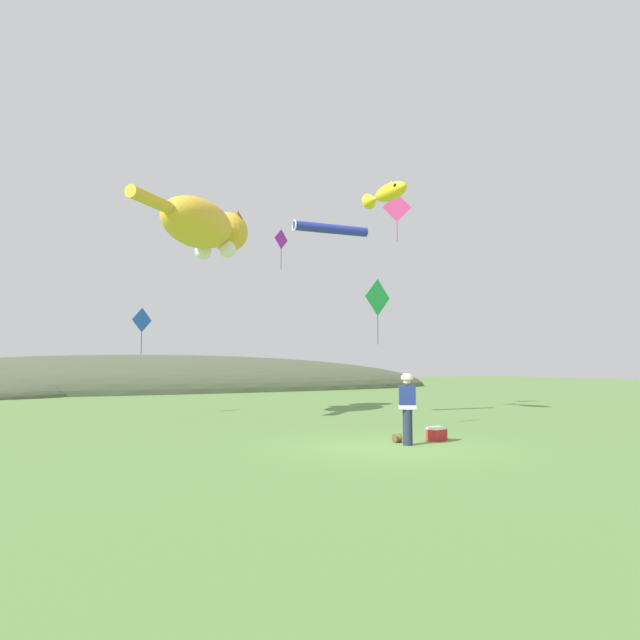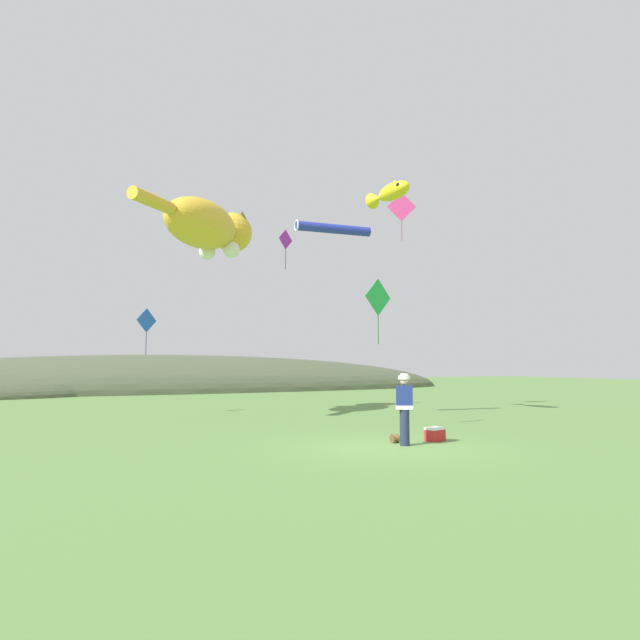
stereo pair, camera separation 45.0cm
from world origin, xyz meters
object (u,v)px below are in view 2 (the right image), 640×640
at_px(kite_tube_streamer, 333,229).
at_px(kite_diamond_pink, 402,207).
at_px(kite_giant_cat, 208,227).
at_px(festival_attendant, 404,407).
at_px(kite_spool, 395,438).
at_px(kite_diamond_green, 378,298).
at_px(kite_fish_windsock, 390,193).
at_px(kite_diamond_violet, 286,240).
at_px(picnic_cooler, 435,434).
at_px(kite_diamond_blue, 147,321).

height_order(kite_tube_streamer, kite_diamond_pink, kite_diamond_pink).
height_order(kite_giant_cat, kite_tube_streamer, kite_giant_cat).
distance_m(festival_attendant, kite_spool, 0.98).
distance_m(kite_spool, kite_tube_streamer, 9.71).
height_order(festival_attendant, kite_diamond_green, kite_diamond_green).
xyz_separation_m(kite_fish_windsock, kite_tube_streamer, (-2.44, 0.19, -1.65)).
bearing_deg(festival_attendant, kite_diamond_violet, 83.70).
height_order(kite_spool, picnic_cooler, picnic_cooler).
height_order(kite_spool, kite_diamond_pink, kite_diamond_pink).
bearing_deg(kite_diamond_pink, festival_attendant, -123.04).
bearing_deg(kite_spool, kite_fish_windsock, 58.58).
bearing_deg(kite_diamond_pink, kite_diamond_green, -128.98).
bearing_deg(festival_attendant, kite_spool, 86.44).
height_order(kite_giant_cat, kite_diamond_green, kite_giant_cat).
bearing_deg(kite_fish_windsock, kite_diamond_pink, 48.30).
bearing_deg(kite_giant_cat, kite_diamond_violet, 20.51).
relative_size(kite_giant_cat, kite_diamond_violet, 3.13).
bearing_deg(kite_tube_streamer, kite_fish_windsock, -4.36).
xyz_separation_m(kite_fish_windsock, kite_diamond_pink, (2.05, 2.31, 0.25)).
bearing_deg(kite_fish_windsock, festival_attendant, -119.67).
distance_m(kite_spool, kite_giant_cat, 12.23).
bearing_deg(kite_diamond_green, kite_fish_windsock, 52.91).
xyz_separation_m(picnic_cooler, kite_giant_cat, (-3.77, 9.60, 7.25)).
bearing_deg(kite_giant_cat, kite_diamond_blue, 143.98).
xyz_separation_m(festival_attendant, kite_diamond_violet, (1.26, 11.40, 6.60)).
xyz_separation_m(festival_attendant, kite_giant_cat, (-2.60, 9.96, 6.47)).
bearing_deg(kite_diamond_blue, kite_fish_windsock, -28.15).
relative_size(festival_attendant, kite_diamond_violet, 0.99).
relative_size(kite_tube_streamer, kite_diamond_violet, 1.68).
relative_size(picnic_cooler, kite_diamond_blue, 0.29).
bearing_deg(kite_diamond_blue, kite_diamond_violet, -0.63).
height_order(kite_fish_windsock, kite_diamond_green, kite_fish_windsock).
relative_size(kite_spool, kite_giant_cat, 0.04).
relative_size(kite_diamond_violet, kite_diamond_blue, 0.96).
bearing_deg(kite_diamond_pink, kite_diamond_violet, 154.77).
bearing_deg(kite_spool, kite_diamond_green, 66.77).
height_order(picnic_cooler, kite_giant_cat, kite_giant_cat).
distance_m(kite_diamond_pink, kite_diamond_blue, 12.11).
distance_m(kite_giant_cat, kite_diamond_green, 8.35).
distance_m(festival_attendant, kite_tube_streamer, 9.50).
bearing_deg(kite_giant_cat, kite_diamond_green, -59.88).
relative_size(kite_giant_cat, kite_tube_streamer, 1.86).
xyz_separation_m(kite_fish_windsock, kite_diamond_green, (-2.67, -3.53, -4.69)).
height_order(kite_giant_cat, kite_diamond_pink, kite_diamond_pink).
xyz_separation_m(picnic_cooler, kite_diamond_pink, (4.80, 8.82, 8.86)).
xyz_separation_m(kite_spool, kite_giant_cat, (-2.63, 9.45, 7.31)).
bearing_deg(kite_tube_streamer, kite_diamond_blue, 144.36).
height_order(picnic_cooler, kite_fish_windsock, kite_fish_windsock).
bearing_deg(kite_diamond_green, kite_tube_streamer, 86.40).
relative_size(kite_diamond_green, kite_diamond_blue, 1.11).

